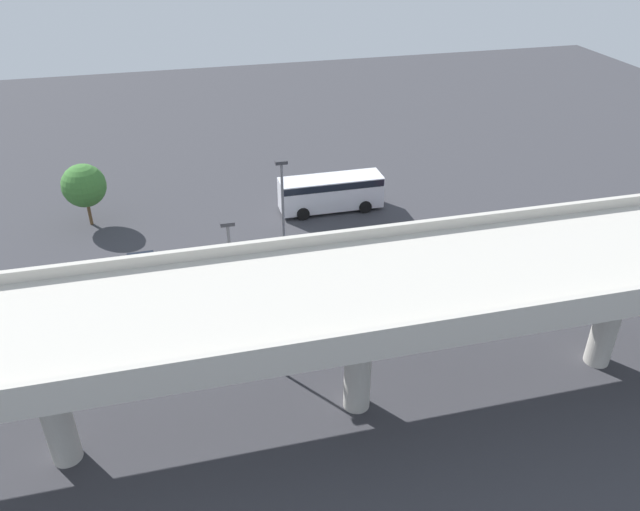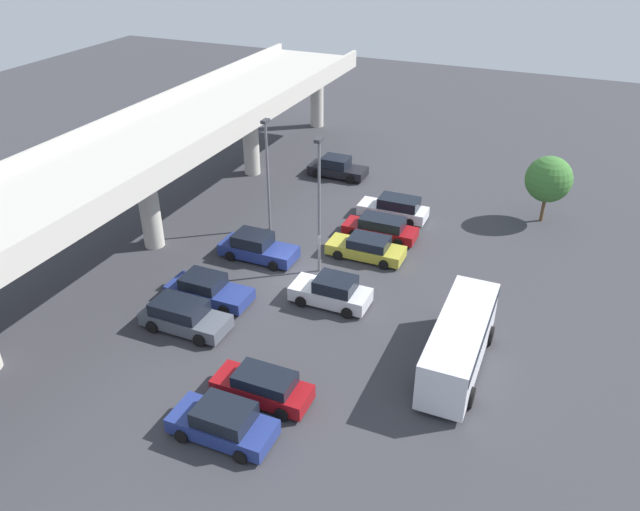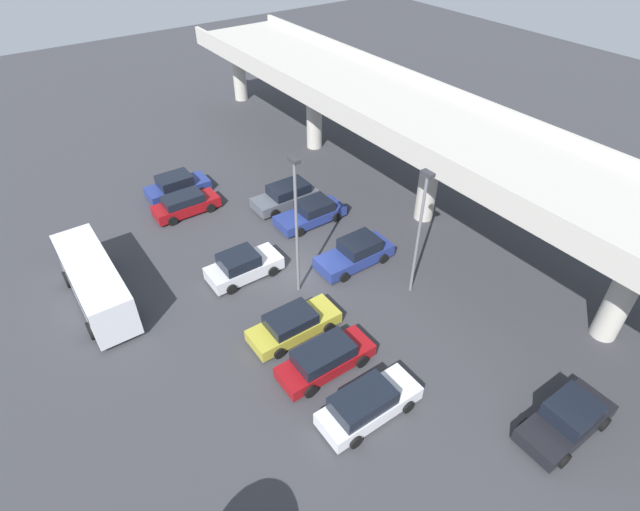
# 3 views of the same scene
# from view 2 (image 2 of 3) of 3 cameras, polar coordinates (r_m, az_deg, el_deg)

# --- Properties ---
(ground_plane) EXTENTS (114.50, 114.50, 0.00)m
(ground_plane) POSITION_cam_2_polar(r_m,az_deg,el_deg) (37.41, -1.97, -2.10)
(ground_plane) COLOR #38383D
(highway_overpass) EXTENTS (54.72, 7.93, 7.64)m
(highway_overpass) POSITION_cam_2_polar(r_m,az_deg,el_deg) (39.78, -16.01, 8.83)
(highway_overpass) COLOR #BCB7AD
(highway_overpass) RESTS_ON ground_plane
(parked_car_0) EXTENTS (2.21, 4.53, 1.60)m
(parked_car_0) POSITION_cam_2_polar(r_m,az_deg,el_deg) (27.34, -8.85, -14.86)
(parked_car_0) COLOR navy
(parked_car_0) RESTS_ON ground_plane
(parked_car_1) EXTENTS (1.98, 4.54, 1.47)m
(parked_car_1) POSITION_cam_2_polar(r_m,az_deg,el_deg) (28.80, -5.25, -11.85)
(parked_car_1) COLOR maroon
(parked_car_1) RESTS_ON ground_plane
(parked_car_2) EXTENTS (2.21, 4.69, 1.58)m
(parked_car_2) POSITION_cam_2_polar(r_m,az_deg,el_deg) (33.63, -12.36, -5.42)
(parked_car_2) COLOR #515660
(parked_car_2) RESTS_ON ground_plane
(parked_car_3) EXTENTS (2.20, 4.85, 1.49)m
(parked_car_3) POSITION_cam_2_polar(r_m,az_deg,el_deg) (35.68, -10.23, -3.06)
(parked_car_3) COLOR navy
(parked_car_3) RESTS_ON ground_plane
(parked_car_4) EXTENTS (2.17, 4.43, 1.67)m
(parked_car_4) POSITION_cam_2_polar(r_m,az_deg,el_deg) (34.78, 1.08, -3.32)
(parked_car_4) COLOR silver
(parked_car_4) RESTS_ON ground_plane
(parked_car_5) EXTENTS (2.21, 4.89, 1.64)m
(parked_car_5) POSITION_cam_2_polar(r_m,az_deg,el_deg) (39.33, -5.78, 0.75)
(parked_car_5) COLOR navy
(parked_car_5) RESTS_ON ground_plane
(parked_car_6) EXTENTS (2.11, 4.87, 1.42)m
(parked_car_6) POSITION_cam_2_polar(r_m,az_deg,el_deg) (39.33, 4.29, 0.69)
(parked_car_6) COLOR gold
(parked_car_6) RESTS_ON ground_plane
(parked_car_7) EXTENTS (2.04, 4.89, 1.49)m
(parked_car_7) POSITION_cam_2_polar(r_m,az_deg,el_deg) (41.68, 5.58, 2.52)
(parked_car_7) COLOR maroon
(parked_car_7) RESTS_ON ground_plane
(parked_car_8) EXTENTS (2.07, 4.84, 1.62)m
(parked_car_8) POSITION_cam_2_polar(r_m,az_deg,el_deg) (44.40, 6.86, 4.30)
(parked_car_8) COLOR silver
(parked_car_8) RESTS_ON ground_plane
(parked_car_9) EXTENTS (2.20, 4.70, 1.62)m
(parked_car_9) POSITION_cam_2_polar(r_m,az_deg,el_deg) (51.13, 1.58, 8.03)
(parked_car_9) COLOR black
(parked_car_9) RESTS_ON ground_plane
(shuttle_bus) EXTENTS (7.94, 2.55, 2.70)m
(shuttle_bus) POSITION_cam_2_polar(r_m,az_deg,el_deg) (30.58, 12.66, -7.52)
(shuttle_bus) COLOR silver
(shuttle_bus) RESTS_ON ground_plane
(lamp_post_near_aisle) EXTENTS (0.70, 0.35, 7.73)m
(lamp_post_near_aisle) POSITION_cam_2_polar(r_m,az_deg,el_deg) (41.16, -4.84, 8.05)
(lamp_post_near_aisle) COLOR slate
(lamp_post_near_aisle) RESTS_ON ground_plane
(lamp_post_mid_lot) EXTENTS (0.70, 0.35, 8.46)m
(lamp_post_mid_lot) POSITION_cam_2_polar(r_m,az_deg,el_deg) (35.80, -0.08, 5.33)
(lamp_post_mid_lot) COLOR slate
(lamp_post_mid_lot) RESTS_ON ground_plane
(tree_front_left) EXTENTS (3.17, 3.17, 4.74)m
(tree_front_left) POSITION_cam_2_polar(r_m,az_deg,el_deg) (45.50, 20.18, 6.56)
(tree_front_left) COLOR brown
(tree_front_left) RESTS_ON ground_plane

